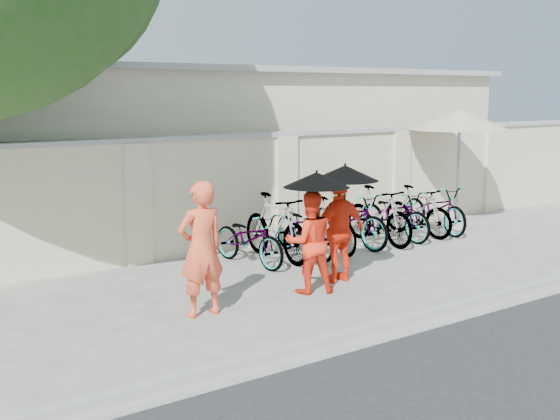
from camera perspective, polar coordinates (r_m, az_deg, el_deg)
ground at (r=9.80m, az=1.52°, el=-7.11°), size 80.00×80.00×0.00m
kerb at (r=8.55m, az=8.50°, el=-9.32°), size 40.00×0.16×0.12m
compound_wall at (r=12.72m, az=-3.55°, el=1.36°), size 20.00×0.30×2.00m
building_behind at (r=16.43m, az=-7.66°, el=5.26°), size 14.00×6.00×3.20m
monk_left at (r=8.87m, az=-6.43°, el=-3.17°), size 0.63×0.42×1.73m
monk_center at (r=9.88m, az=2.42°, el=-2.63°), size 0.86×0.78×1.45m
parasol_center at (r=9.70m, az=2.99°, el=2.48°), size 0.93×0.93×0.90m
monk_right at (r=10.47m, az=4.87°, el=-1.70°), size 0.91×0.38×1.55m
parasol_right at (r=10.29m, az=5.31°, el=3.02°), size 0.99×0.99×0.88m
patio_umbrella at (r=15.01m, az=14.41°, el=7.03°), size 2.42×2.42×2.47m
bike_0 at (r=11.50m, az=-2.52°, el=-2.33°), size 0.78×1.74×0.89m
bike_1 at (r=11.83m, az=-0.34°, el=-1.40°), size 0.55×1.88×1.12m
bike_2 at (r=12.13m, az=2.02°, el=-1.52°), size 0.81×1.88×0.96m
bike_3 at (r=12.46m, az=4.19°, el=-1.24°), size 0.65×1.64×0.96m
bike_4 at (r=12.95m, az=5.64°, el=-0.74°), size 0.83×1.97×1.01m
bike_5 at (r=13.19m, az=8.02°, el=-0.44°), size 0.56×1.81×1.08m
bike_6 at (r=13.70m, az=9.29°, el=-0.36°), size 0.69×1.84×0.96m
bike_7 at (r=14.05m, az=11.16°, el=-0.10°), size 0.60×1.68×0.99m
bike_8 at (r=14.52m, az=12.49°, el=0.11°), size 0.86×1.90×0.97m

